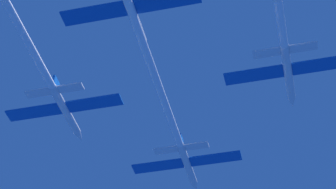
# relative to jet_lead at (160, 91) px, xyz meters

# --- Properties ---
(jet_lead) EXTENTS (20.83, 72.54, 3.45)m
(jet_lead) POSITION_rel_jet_lead_xyz_m (0.00, 0.00, 0.00)
(jet_lead) COLOR silver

